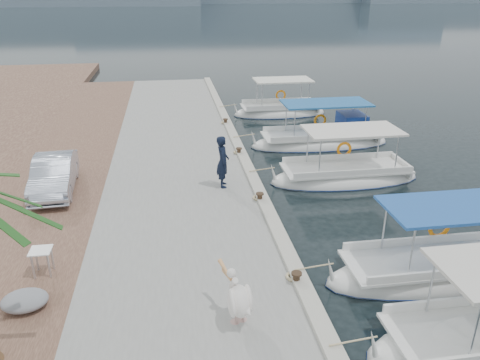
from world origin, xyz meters
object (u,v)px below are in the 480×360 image
(fishing_caique_e, at_px, (280,113))
(pelican, at_px, (239,299))
(fishing_caique_d, at_px, (322,141))
(fisherman, at_px, (223,162))
(fishing_caique_b, at_px, (443,272))
(fishing_caique_c, at_px, (345,177))
(parked_car, at_px, (54,175))

(fishing_caique_e, relative_size, pelican, 3.84)
(fishing_caique_d, xyz_separation_m, fishing_caique_e, (-0.78, 6.26, -0.06))
(fisherman, bearing_deg, pelican, 177.41)
(fishing_caique_b, xyz_separation_m, fishing_caique_c, (-0.27, 7.17, 0.00))
(fishing_caique_d, distance_m, pelican, 14.91)
(fishing_caique_c, relative_size, pelican, 4.19)
(pelican, bearing_deg, fishing_caique_e, 74.21)
(pelican, relative_size, fisherman, 0.77)
(fishing_caique_b, bearing_deg, fishing_caique_e, 91.70)
(fishing_caique_c, xyz_separation_m, pelican, (-5.84, -8.79, 0.99))
(parked_car, bearing_deg, fishing_caique_d, 19.10)
(fisherman, bearing_deg, parked_car, 86.94)
(fishing_caique_b, distance_m, fishing_caique_d, 11.84)
(fishing_caique_c, xyz_separation_m, parked_car, (-11.54, -0.48, 1.03))
(parked_car, bearing_deg, fishing_caique_c, -1.67)
(fisherman, height_order, parked_car, fisherman)
(fishing_caique_c, height_order, fishing_caique_e, same)
(fishing_caique_d, height_order, parked_car, fishing_caique_d)
(fishing_caique_e, height_order, fisherman, fisherman)
(pelican, distance_m, parked_car, 10.07)
(fishing_caique_d, distance_m, fishing_caique_e, 6.30)
(fishing_caique_d, xyz_separation_m, fisherman, (-5.79, -5.64, 1.31))
(pelican, bearing_deg, fishing_caique_c, 56.37)
(fishing_caique_d, distance_m, parked_car, 13.13)
(fishing_caique_d, relative_size, pelican, 4.71)
(pelican, xyz_separation_m, parked_car, (-5.69, 8.31, 0.04))
(fishing_caique_c, distance_m, fishing_caique_e, 10.93)
(fishing_caique_b, relative_size, fishing_caique_d, 0.96)
(fishing_caique_b, xyz_separation_m, parked_car, (-11.80, 6.70, 1.03))
(fishing_caique_e, bearing_deg, parked_car, -134.66)
(fishing_caique_c, distance_m, fisherman, 5.55)
(fisherman, bearing_deg, fishing_caique_e, -21.36)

